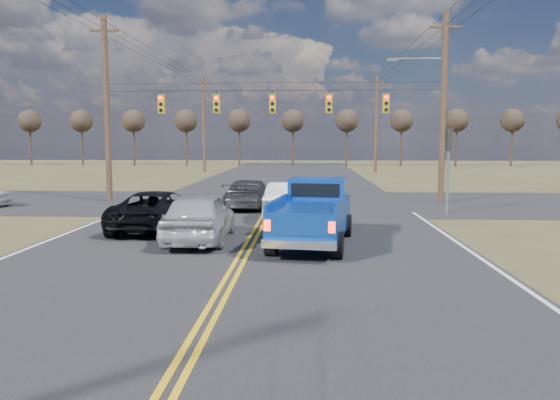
{
  "coord_description": "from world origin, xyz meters",
  "views": [
    {
      "loc": [
        1.84,
        -11.38,
        3.37
      ],
      "look_at": [
        1.01,
        5.63,
        1.5
      ],
      "focal_mm": 35.0,
      "sensor_mm": 36.0,
      "label": 1
    }
  ],
  "objects_px": {
    "black_suv": "(158,210)",
    "white_car_queue": "(290,200)",
    "dgrey_car_queue": "(249,194)",
    "silver_suv": "(200,217)",
    "pickup_truck": "(313,214)"
  },
  "relations": [
    {
      "from": "black_suv",
      "to": "white_car_queue",
      "type": "distance_m",
      "value": 5.83
    },
    {
      "from": "pickup_truck",
      "to": "dgrey_car_queue",
      "type": "height_order",
      "value": "pickup_truck"
    },
    {
      "from": "silver_suv",
      "to": "dgrey_car_queue",
      "type": "bearing_deg",
      "value": -95.63
    },
    {
      "from": "black_suv",
      "to": "dgrey_car_queue",
      "type": "relative_size",
      "value": 1.09
    },
    {
      "from": "black_suv",
      "to": "white_car_queue",
      "type": "height_order",
      "value": "white_car_queue"
    },
    {
      "from": "pickup_truck",
      "to": "white_car_queue",
      "type": "distance_m",
      "value": 5.86
    },
    {
      "from": "silver_suv",
      "to": "white_car_queue",
      "type": "bearing_deg",
      "value": -118.97
    },
    {
      "from": "silver_suv",
      "to": "white_car_queue",
      "type": "height_order",
      "value": "silver_suv"
    },
    {
      "from": "black_suv",
      "to": "white_car_queue",
      "type": "relative_size",
      "value": 1.11
    },
    {
      "from": "silver_suv",
      "to": "dgrey_car_queue",
      "type": "relative_size",
      "value": 1.0
    },
    {
      "from": "pickup_truck",
      "to": "silver_suv",
      "type": "distance_m",
      "value": 3.81
    },
    {
      "from": "pickup_truck",
      "to": "black_suv",
      "type": "distance_m",
      "value": 6.38
    },
    {
      "from": "silver_suv",
      "to": "white_car_queue",
      "type": "relative_size",
      "value": 1.02
    },
    {
      "from": "black_suv",
      "to": "dgrey_car_queue",
      "type": "xyz_separation_m",
      "value": [
        2.75,
        6.82,
        -0.03
      ]
    },
    {
      "from": "pickup_truck",
      "to": "dgrey_car_queue",
      "type": "xyz_separation_m",
      "value": [
        -3.07,
        9.43,
        -0.3
      ]
    }
  ]
}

